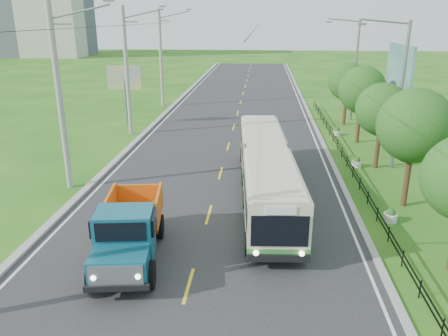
# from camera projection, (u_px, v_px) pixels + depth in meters

# --- Properties ---
(ground) EXTENTS (240.00, 240.00, 0.00)m
(ground) POSITION_uv_depth(u_px,v_px,m) (189.00, 286.00, 15.66)
(ground) COLOR #1D5915
(ground) RESTS_ON ground
(road) EXTENTS (14.00, 120.00, 0.02)m
(road) POSITION_uv_depth(u_px,v_px,m) (230.00, 139.00, 34.48)
(road) COLOR #28282B
(road) RESTS_ON ground
(curb_left) EXTENTS (0.40, 120.00, 0.15)m
(curb_left) POSITION_uv_depth(u_px,v_px,m) (141.00, 136.00, 35.06)
(curb_left) COLOR #9E9E99
(curb_left) RESTS_ON ground
(curb_right) EXTENTS (0.30, 120.00, 0.10)m
(curb_right) POSITION_uv_depth(u_px,v_px,m) (322.00, 141.00, 33.87)
(curb_right) COLOR #9E9E99
(curb_right) RESTS_ON ground
(edge_line_left) EXTENTS (0.12, 120.00, 0.00)m
(edge_line_left) POSITION_uv_depth(u_px,v_px,m) (148.00, 137.00, 35.03)
(edge_line_left) COLOR silver
(edge_line_left) RESTS_ON road
(edge_line_right) EXTENTS (0.12, 120.00, 0.00)m
(edge_line_right) POSITION_uv_depth(u_px,v_px,m) (315.00, 141.00, 33.93)
(edge_line_right) COLOR silver
(edge_line_right) RESTS_ON road
(centre_dash) EXTENTS (0.12, 2.20, 0.00)m
(centre_dash) POSITION_uv_depth(u_px,v_px,m) (189.00, 285.00, 15.65)
(centre_dash) COLOR yellow
(centre_dash) RESTS_ON road
(railing_right) EXTENTS (0.04, 40.00, 0.60)m
(railing_right) POSITION_uv_depth(u_px,v_px,m) (347.00, 162.00, 28.07)
(railing_right) COLOR black
(railing_right) RESTS_ON ground
(pole_near) EXTENTS (3.51, 0.32, 10.00)m
(pole_near) POSITION_uv_depth(u_px,v_px,m) (60.00, 98.00, 23.15)
(pole_near) COLOR gray
(pole_near) RESTS_ON ground
(pole_mid) EXTENTS (3.51, 0.32, 10.00)m
(pole_mid) POSITION_uv_depth(u_px,v_px,m) (127.00, 71.00, 34.45)
(pole_mid) COLOR gray
(pole_mid) RESTS_ON ground
(pole_far) EXTENTS (3.51, 0.32, 10.00)m
(pole_far) POSITION_uv_depth(u_px,v_px,m) (161.00, 58.00, 45.75)
(pole_far) COLOR gray
(pole_far) RESTS_ON ground
(tree_third) EXTENTS (3.60, 3.62, 6.00)m
(tree_third) POSITION_uv_depth(u_px,v_px,m) (414.00, 129.00, 21.20)
(tree_third) COLOR #382314
(tree_third) RESTS_ON ground
(tree_fourth) EXTENTS (3.24, 3.31, 5.40)m
(tree_fourth) POSITION_uv_depth(u_px,v_px,m) (382.00, 112.00, 26.98)
(tree_fourth) COLOR #382314
(tree_fourth) RESTS_ON ground
(tree_fifth) EXTENTS (3.48, 3.52, 5.80)m
(tree_fifth) POSITION_uv_depth(u_px,v_px,m) (362.00, 92.00, 32.54)
(tree_fifth) COLOR #382314
(tree_fifth) RESTS_ON ground
(tree_back) EXTENTS (3.30, 3.36, 5.50)m
(tree_back) POSITION_uv_depth(u_px,v_px,m) (348.00, 83.00, 38.25)
(tree_back) COLOR #382314
(tree_back) RESTS_ON ground
(streetlight_mid) EXTENTS (3.02, 0.20, 9.07)m
(streetlight_mid) POSITION_uv_depth(u_px,v_px,m) (399.00, 91.00, 26.35)
(streetlight_mid) COLOR slate
(streetlight_mid) RESTS_ON ground
(streetlight_far) EXTENTS (3.02, 0.20, 9.07)m
(streetlight_far) POSITION_uv_depth(u_px,v_px,m) (354.00, 67.00, 39.53)
(streetlight_far) COLOR slate
(streetlight_far) RESTS_ON ground
(planter_near) EXTENTS (0.64, 0.64, 0.67)m
(planter_near) POSITION_uv_depth(u_px,v_px,m) (390.00, 216.00, 20.50)
(planter_near) COLOR silver
(planter_near) RESTS_ON ground
(planter_mid) EXTENTS (0.64, 0.64, 0.67)m
(planter_mid) POSITION_uv_depth(u_px,v_px,m) (357.00, 163.00, 28.03)
(planter_mid) COLOR silver
(planter_mid) RESTS_ON ground
(planter_far) EXTENTS (0.64, 0.64, 0.67)m
(planter_far) POSITION_uv_depth(u_px,v_px,m) (337.00, 132.00, 35.56)
(planter_far) COLOR silver
(planter_far) RESTS_ON ground
(billboard_left) EXTENTS (3.00, 0.20, 5.20)m
(billboard_left) POSITION_uv_depth(u_px,v_px,m) (125.00, 81.00, 37.78)
(billboard_left) COLOR slate
(billboard_left) RESTS_ON ground
(billboard_right) EXTENTS (0.24, 6.00, 7.30)m
(billboard_right) POSITION_uv_depth(u_px,v_px,m) (399.00, 72.00, 31.72)
(billboard_right) COLOR slate
(billboard_right) RESTS_ON ground
(bus) EXTENTS (3.32, 14.74, 2.82)m
(bus) POSITION_uv_depth(u_px,v_px,m) (266.00, 168.00, 22.77)
(bus) COLOR #307934
(bus) RESTS_ON ground
(dump_truck) EXTENTS (2.99, 6.09, 2.46)m
(dump_truck) POSITION_uv_depth(u_px,v_px,m) (129.00, 227.00, 16.98)
(dump_truck) COLOR #12566C
(dump_truck) RESTS_ON ground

